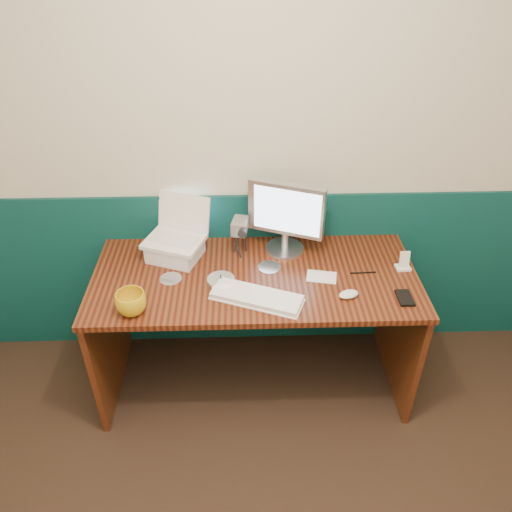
{
  "coord_description": "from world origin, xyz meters",
  "views": [
    {
      "loc": [
        -0.04,
        -0.57,
        2.23
      ],
      "look_at": [
        0.02,
        1.23,
        0.97
      ],
      "focal_mm": 35.0,
      "sensor_mm": 36.0,
      "label": 1
    }
  ],
  "objects_px": {
    "keyboard": "(257,297)",
    "camcorder": "(240,236)",
    "desk": "(255,331)",
    "laptop": "(172,223)",
    "mug": "(131,303)",
    "monitor": "(286,218)"
  },
  "relations": [
    {
      "from": "desk",
      "to": "camcorder",
      "type": "relative_size",
      "value": 7.23
    },
    {
      "from": "laptop",
      "to": "mug",
      "type": "xyz_separation_m",
      "value": [
        -0.15,
        -0.43,
        -0.15
      ]
    },
    {
      "from": "laptop",
      "to": "monitor",
      "type": "height_order",
      "value": "monitor"
    },
    {
      "from": "monitor",
      "to": "camcorder",
      "type": "xyz_separation_m",
      "value": [
        -0.23,
        -0.02,
        -0.08
      ]
    },
    {
      "from": "monitor",
      "to": "keyboard",
      "type": "xyz_separation_m",
      "value": [
        -0.16,
        -0.4,
        -0.18
      ]
    },
    {
      "from": "laptop",
      "to": "camcorder",
      "type": "xyz_separation_m",
      "value": [
        0.33,
        0.02,
        -0.09
      ]
    },
    {
      "from": "laptop",
      "to": "mug",
      "type": "height_order",
      "value": "laptop"
    },
    {
      "from": "monitor",
      "to": "camcorder",
      "type": "relative_size",
      "value": 1.75
    },
    {
      "from": "laptop",
      "to": "monitor",
      "type": "distance_m",
      "value": 0.57
    },
    {
      "from": "desk",
      "to": "keyboard",
      "type": "bearing_deg",
      "value": -89.3
    },
    {
      "from": "mug",
      "to": "camcorder",
      "type": "relative_size",
      "value": 0.62
    },
    {
      "from": "keyboard",
      "to": "mug",
      "type": "bearing_deg",
      "value": -151.09
    },
    {
      "from": "keyboard",
      "to": "camcorder",
      "type": "bearing_deg",
      "value": 122.73
    },
    {
      "from": "keyboard",
      "to": "mug",
      "type": "relative_size",
      "value": 3.03
    },
    {
      "from": "monitor",
      "to": "mug",
      "type": "distance_m",
      "value": 0.87
    },
    {
      "from": "monitor",
      "to": "camcorder",
      "type": "height_order",
      "value": "monitor"
    },
    {
      "from": "desk",
      "to": "laptop",
      "type": "relative_size",
      "value": 5.66
    },
    {
      "from": "laptop",
      "to": "mug",
      "type": "bearing_deg",
      "value": -88.74
    },
    {
      "from": "keyboard",
      "to": "camcorder",
      "type": "xyz_separation_m",
      "value": [
        -0.07,
        0.38,
        0.1
      ]
    },
    {
      "from": "keyboard",
      "to": "desk",
      "type": "bearing_deg",
      "value": 112.36
    },
    {
      "from": "laptop",
      "to": "camcorder",
      "type": "bearing_deg",
      "value": 24.22
    },
    {
      "from": "monitor",
      "to": "desk",
      "type": "bearing_deg",
      "value": -105.44
    }
  ]
}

